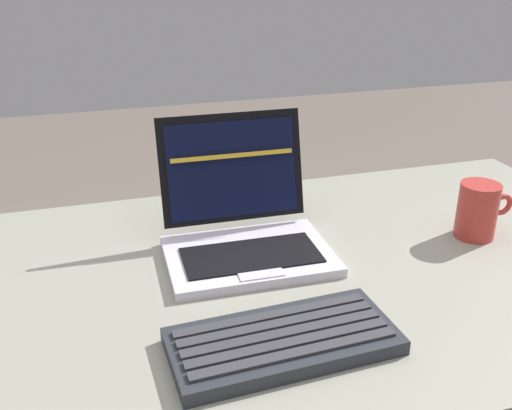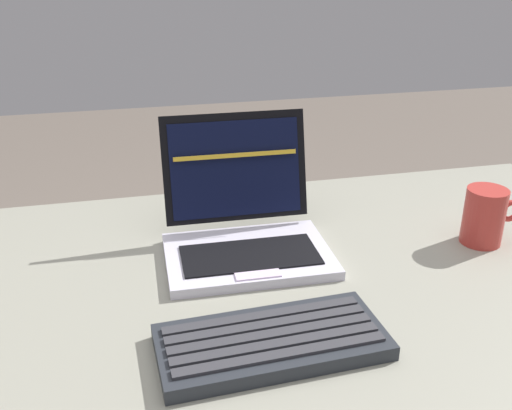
{
  "view_description": "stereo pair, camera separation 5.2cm",
  "coord_description": "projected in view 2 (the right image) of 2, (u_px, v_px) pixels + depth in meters",
  "views": [
    {
      "loc": [
        -0.15,
        -0.77,
        1.24
      ],
      "look_at": [
        0.1,
        0.06,
        0.85
      ],
      "focal_mm": 41.23,
      "sensor_mm": 36.0,
      "label": 1
    },
    {
      "loc": [
        -0.1,
        -0.79,
        1.24
      ],
      "look_at": [
        0.1,
        0.06,
        0.85
      ],
      "focal_mm": 41.23,
      "sensor_mm": 36.0,
      "label": 2
    }
  ],
  "objects": [
    {
      "name": "coffee_mug",
      "position": [
        485.0,
        216.0,
        1.02
      ],
      "size": [
        0.11,
        0.07,
        0.1
      ],
      "color": "#BB352E",
      "rests_on": "desk"
    },
    {
      "name": "external_keyboard",
      "position": [
        272.0,
        341.0,
        0.76
      ],
      "size": [
        0.3,
        0.15,
        0.03
      ],
      "color": "#282C33",
      "rests_on": "desk"
    },
    {
      "name": "laptop_front",
      "position": [
        244.0,
        227.0,
        0.99
      ],
      "size": [
        0.28,
        0.25,
        0.22
      ],
      "color": "silver",
      "rests_on": "desk"
    },
    {
      "name": "desk",
      "position": [
        206.0,
        330.0,
        0.96
      ],
      "size": [
        1.59,
        0.73,
        0.76
      ],
      "color": "gray",
      "rests_on": "ground"
    }
  ]
}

